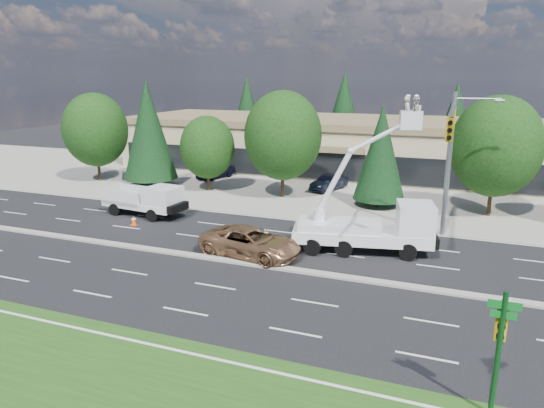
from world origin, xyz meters
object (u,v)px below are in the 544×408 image
at_px(street_sign_pole, 500,340).
at_px(utility_pickup, 148,203).
at_px(bucket_truck, 375,220).
at_px(minivan, 251,242).
at_px(signal_mast, 450,145).

relative_size(street_sign_pole, utility_pickup, 0.65).
bearing_deg(bucket_truck, minivan, -166.31).
relative_size(signal_mast, utility_pickup, 1.64).
bearing_deg(street_sign_pole, signal_mast, 97.27).
bearing_deg(minivan, street_sign_pole, -120.57).
relative_size(signal_mast, street_sign_pole, 2.54).
bearing_deg(street_sign_pole, utility_pickup, 146.84).
xyz_separation_m(street_sign_pole, bucket_truck, (-5.59, 12.76, -0.53)).
distance_m(bucket_truck, minivan, 7.23).
relative_size(signal_mast, bucket_truck, 1.14).
bearing_deg(signal_mast, street_sign_pole, -82.73).
bearing_deg(bucket_truck, street_sign_pole, -78.35).
distance_m(signal_mast, bucket_truck, 6.12).
relative_size(bucket_truck, minivan, 1.53).
distance_m(signal_mast, minivan, 12.73).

